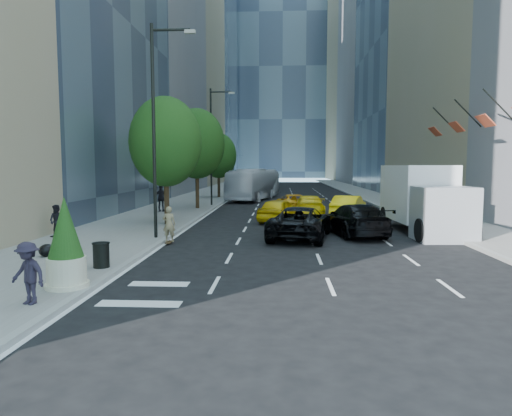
# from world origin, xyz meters

# --- Properties ---
(ground) EXTENTS (160.00, 160.00, 0.00)m
(ground) POSITION_xyz_m (0.00, 0.00, 0.00)
(ground) COLOR black
(ground) RESTS_ON ground
(sidewalk_left) EXTENTS (6.00, 120.00, 0.15)m
(sidewalk_left) POSITION_xyz_m (-9.00, 30.00, 0.07)
(sidewalk_left) COLOR slate
(sidewalk_left) RESTS_ON ground
(sidewalk_right) EXTENTS (4.00, 120.00, 0.15)m
(sidewalk_right) POSITION_xyz_m (10.00, 30.00, 0.07)
(sidewalk_right) COLOR slate
(sidewalk_right) RESTS_ON ground
(tower_left_mid) EXTENTS (20.00, 24.00, 45.00)m
(tower_left_mid) POSITION_xyz_m (-22.00, 42.00, 22.50)
(tower_left_mid) COLOR slate
(tower_left_mid) RESTS_ON ground
(tower_left_end) EXTENTS (20.00, 28.00, 60.00)m
(tower_left_end) POSITION_xyz_m (-22.00, 92.00, 30.00)
(tower_left_end) COLOR #2F3949
(tower_left_end) RESTS_ON ground
(tower_right_mid) EXTENTS (20.00, 24.00, 65.00)m
(tower_right_mid) POSITION_xyz_m (22.00, 74.00, 32.50)
(tower_right_mid) COLOR slate
(tower_right_mid) RESTS_ON ground
(tower_right_far) EXTENTS (20.00, 24.00, 50.00)m
(tower_right_far) POSITION_xyz_m (22.00, 98.00, 25.00)
(tower_right_far) COLOR gray
(tower_right_far) RESTS_ON ground
(tower_distant) EXTENTS (40.00, 20.00, 90.00)m
(tower_distant) POSITION_xyz_m (0.00, 120.00, 45.00)
(tower_distant) COLOR #2F3949
(tower_distant) RESTS_ON ground
(lamp_near) EXTENTS (2.13, 0.22, 10.00)m
(lamp_near) POSITION_xyz_m (-6.32, 4.00, 5.81)
(lamp_near) COLOR black
(lamp_near) RESTS_ON sidewalk_left
(lamp_far) EXTENTS (2.13, 0.22, 10.00)m
(lamp_far) POSITION_xyz_m (-6.32, 22.00, 5.81)
(lamp_far) COLOR black
(lamp_far) RESTS_ON sidewalk_left
(tree_near) EXTENTS (4.20, 4.20, 7.46)m
(tree_near) POSITION_xyz_m (-7.20, 9.00, 4.97)
(tree_near) COLOR black
(tree_near) RESTS_ON sidewalk_left
(tree_mid) EXTENTS (4.50, 4.50, 7.99)m
(tree_mid) POSITION_xyz_m (-7.20, 19.00, 5.32)
(tree_mid) COLOR black
(tree_mid) RESTS_ON sidewalk_left
(tree_far) EXTENTS (3.90, 3.90, 6.92)m
(tree_far) POSITION_xyz_m (-7.20, 32.00, 4.62)
(tree_far) COLOR black
(tree_far) RESTS_ON sidewalk_left
(traffic_signal) EXTENTS (2.48, 0.53, 5.20)m
(traffic_signal) POSITION_xyz_m (-6.40, 40.00, 4.23)
(traffic_signal) COLOR black
(traffic_signal) RESTS_ON sidewalk_left
(facade_flags) EXTENTS (1.85, 13.30, 2.05)m
(facade_flags) POSITION_xyz_m (10.64, 10.00, 6.18)
(facade_flags) COLOR black
(facade_flags) RESTS_ON ground
(skateboarder) EXTENTS (0.61, 0.41, 1.63)m
(skateboarder) POSITION_xyz_m (-5.60, 3.00, 0.82)
(skateboarder) COLOR #817250
(skateboarder) RESTS_ON ground
(black_sedan_lincoln) EXTENTS (3.65, 6.08, 1.58)m
(black_sedan_lincoln) POSITION_xyz_m (0.50, 5.00, 0.79)
(black_sedan_lincoln) COLOR black
(black_sedan_lincoln) RESTS_ON ground
(black_sedan_mercedes) EXTENTS (3.22, 5.93, 1.63)m
(black_sedan_mercedes) POSITION_xyz_m (3.37, 6.22, 0.82)
(black_sedan_mercedes) COLOR black
(black_sedan_mercedes) RESTS_ON ground
(taxi_a) EXTENTS (3.02, 4.78, 1.52)m
(taxi_a) POSITION_xyz_m (-0.59, 11.50, 0.76)
(taxi_a) COLOR gold
(taxi_a) RESTS_ON ground
(taxi_b) EXTENTS (3.14, 4.98, 1.55)m
(taxi_b) POSITION_xyz_m (4.20, 14.00, 0.77)
(taxi_b) COLOR yellow
(taxi_b) RESTS_ON ground
(taxi_c) EXTENTS (2.89, 5.20, 1.37)m
(taxi_c) POSITION_xyz_m (0.50, 18.00, 0.69)
(taxi_c) COLOR #F1A50C
(taxi_c) RESTS_ON ground
(taxi_d) EXTENTS (2.06, 5.00, 1.45)m
(taxi_d) POSITION_xyz_m (1.59, 15.50, 0.72)
(taxi_d) COLOR yellow
(taxi_d) RESTS_ON ground
(city_bus) EXTENTS (5.13, 11.88, 3.22)m
(city_bus) POSITION_xyz_m (-3.20, 29.94, 1.61)
(city_bus) COLOR silver
(city_bus) RESTS_ON ground
(box_truck) EXTENTS (3.11, 7.68, 3.61)m
(box_truck) POSITION_xyz_m (7.18, 7.45, 1.84)
(box_truck) COLOR white
(box_truck) RESTS_ON ground
(pedestrian_a) EXTENTS (0.81, 0.66, 1.58)m
(pedestrian_a) POSITION_xyz_m (-11.20, 3.68, 0.94)
(pedestrian_a) COLOR black
(pedestrian_a) RESTS_ON sidewalk_left
(pedestrian_b) EXTENTS (1.18, 0.53, 1.99)m
(pedestrian_b) POSITION_xyz_m (-9.38, 16.07, 1.14)
(pedestrian_b) COLOR black
(pedestrian_b) RESTS_ON sidewalk_left
(pedestrian_c) EXTENTS (1.16, 0.90, 1.58)m
(pedestrian_c) POSITION_xyz_m (-6.80, -6.63, 0.94)
(pedestrian_c) COLOR black
(pedestrian_c) RESTS_ON sidewalk_left
(trash_can) EXTENTS (0.54, 0.54, 0.82)m
(trash_can) POSITION_xyz_m (-6.60, -2.49, 0.56)
(trash_can) COLOR black
(trash_can) RESTS_ON sidewalk_left
(planter_shrub) EXTENTS (1.09, 1.09, 2.60)m
(planter_shrub) POSITION_xyz_m (-6.60, -5.00, 1.39)
(planter_shrub) COLOR beige
(planter_shrub) RESTS_ON sidewalk_left
(garbage_bags) EXTENTS (1.11, 1.07, 0.55)m
(garbage_bags) POSITION_xyz_m (-9.10, -0.55, 0.41)
(garbage_bags) COLOR black
(garbage_bags) RESTS_ON sidewalk_left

